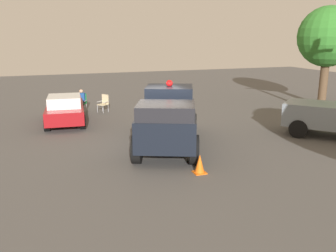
{
  "coord_description": "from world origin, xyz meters",
  "views": [
    {
      "loc": [
        4.24,
        13.41,
        4.37
      ],
      "look_at": [
        -0.37,
        0.47,
        0.92
      ],
      "focal_mm": 38.58,
      "sensor_mm": 36.0,
      "label": 1
    }
  ],
  "objects_px": {
    "lawn_chair_near_truck": "(82,101)",
    "traffic_cone": "(200,164)",
    "classic_hot_rod": "(65,109)",
    "lawn_chair_by_car": "(104,102)",
    "vintage_fire_truck": "(168,118)",
    "oak_tree_right": "(328,37)",
    "spectator_seated": "(81,100)"
  },
  "relations": [
    {
      "from": "lawn_chair_near_truck",
      "to": "traffic_cone",
      "type": "distance_m",
      "value": 11.77
    },
    {
      "from": "vintage_fire_truck",
      "to": "oak_tree_right",
      "type": "relative_size",
      "value": 1.03
    },
    {
      "from": "lawn_chair_near_truck",
      "to": "traffic_cone",
      "type": "height_order",
      "value": "lawn_chair_near_truck"
    },
    {
      "from": "lawn_chair_by_car",
      "to": "classic_hot_rod",
      "type": "bearing_deg",
      "value": 41.81
    },
    {
      "from": "classic_hot_rod",
      "to": "spectator_seated",
      "type": "bearing_deg",
      "value": -112.07
    },
    {
      "from": "classic_hot_rod",
      "to": "lawn_chair_near_truck",
      "type": "distance_m",
      "value": 3.09
    },
    {
      "from": "lawn_chair_near_truck",
      "to": "vintage_fire_truck",
      "type": "bearing_deg",
      "value": 106.04
    },
    {
      "from": "lawn_chair_by_car",
      "to": "oak_tree_right",
      "type": "distance_m",
      "value": 14.24
    },
    {
      "from": "vintage_fire_truck",
      "to": "traffic_cone",
      "type": "xyz_separation_m",
      "value": [
        0.01,
        3.07,
        -0.89
      ]
    },
    {
      "from": "lawn_chair_near_truck",
      "to": "oak_tree_right",
      "type": "xyz_separation_m",
      "value": [
        -14.68,
        3.41,
        3.67
      ]
    },
    {
      "from": "oak_tree_right",
      "to": "traffic_cone",
      "type": "relative_size",
      "value": 9.7
    },
    {
      "from": "oak_tree_right",
      "to": "lawn_chair_near_truck",
      "type": "bearing_deg",
      "value": -13.08
    },
    {
      "from": "vintage_fire_truck",
      "to": "lawn_chair_near_truck",
      "type": "bearing_deg",
      "value": -73.96
    },
    {
      "from": "lawn_chair_by_car",
      "to": "spectator_seated",
      "type": "bearing_deg",
      "value": -27.61
    },
    {
      "from": "vintage_fire_truck",
      "to": "spectator_seated",
      "type": "height_order",
      "value": "vintage_fire_truck"
    },
    {
      "from": "spectator_seated",
      "to": "traffic_cone",
      "type": "height_order",
      "value": "spectator_seated"
    },
    {
      "from": "vintage_fire_truck",
      "to": "lawn_chair_by_car",
      "type": "distance_m",
      "value": 7.81
    },
    {
      "from": "lawn_chair_by_car",
      "to": "spectator_seated",
      "type": "height_order",
      "value": "spectator_seated"
    },
    {
      "from": "vintage_fire_truck",
      "to": "oak_tree_right",
      "type": "height_order",
      "value": "oak_tree_right"
    },
    {
      "from": "lawn_chair_near_truck",
      "to": "traffic_cone",
      "type": "relative_size",
      "value": 1.61
    },
    {
      "from": "classic_hot_rod",
      "to": "oak_tree_right",
      "type": "bearing_deg",
      "value": 177.99
    },
    {
      "from": "lawn_chair_near_truck",
      "to": "lawn_chair_by_car",
      "type": "bearing_deg",
      "value": 146.95
    },
    {
      "from": "classic_hot_rod",
      "to": "lawn_chair_by_car",
      "type": "relative_size",
      "value": 4.43
    },
    {
      "from": "lawn_chair_near_truck",
      "to": "spectator_seated",
      "type": "height_order",
      "value": "spectator_seated"
    },
    {
      "from": "vintage_fire_truck",
      "to": "lawn_chair_near_truck",
      "type": "distance_m",
      "value": 8.81
    },
    {
      "from": "vintage_fire_truck",
      "to": "lawn_chair_near_truck",
      "type": "relative_size",
      "value": 6.2
    },
    {
      "from": "lawn_chair_near_truck",
      "to": "lawn_chair_by_car",
      "type": "relative_size",
      "value": 1.0
    },
    {
      "from": "lawn_chair_by_car",
      "to": "vintage_fire_truck",
      "type": "bearing_deg",
      "value": 99.28
    },
    {
      "from": "vintage_fire_truck",
      "to": "lawn_chair_by_car",
      "type": "bearing_deg",
      "value": -80.72
    },
    {
      "from": "oak_tree_right",
      "to": "traffic_cone",
      "type": "xyz_separation_m",
      "value": [
        12.26,
        8.11,
        -3.96
      ]
    },
    {
      "from": "vintage_fire_truck",
      "to": "classic_hot_rod",
      "type": "xyz_separation_m",
      "value": [
        3.59,
        -5.59,
        -0.45
      ]
    },
    {
      "from": "classic_hot_rod",
      "to": "oak_tree_right",
      "type": "relative_size",
      "value": 0.73
    }
  ]
}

